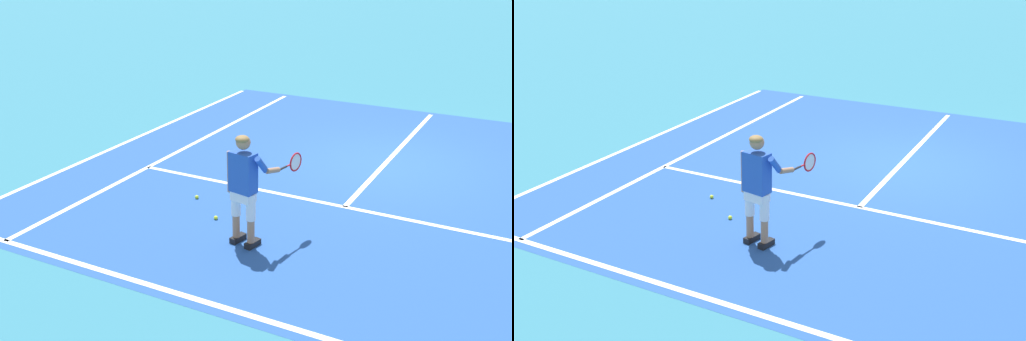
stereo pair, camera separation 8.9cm
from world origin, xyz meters
TOP-DOWN VIEW (x-y plane):
  - ground_plane at (0.00, 0.00)m, footprint 80.00×80.00m
  - court_inner_surface at (0.00, -0.97)m, footprint 10.98×10.35m
  - line_baseline at (0.00, -5.95)m, footprint 10.98×0.10m
  - line_service at (0.00, -2.40)m, footprint 8.23×0.10m
  - line_centre_service at (0.00, 0.80)m, footprint 0.10×6.40m
  - line_singles_left at (-4.12, -0.97)m, footprint 0.10×9.95m
  - line_doubles_left at (-5.49, -0.97)m, footprint 0.10×9.95m
  - tennis_player at (-0.86, -4.35)m, footprint 0.79×1.07m
  - tennis_ball_near_feet at (-2.41, -3.26)m, footprint 0.07×0.07m
  - tennis_ball_by_baseline at (-1.69, -3.83)m, footprint 0.07×0.07m

SIDE VIEW (x-z plane):
  - ground_plane at x=0.00m, z-range 0.00..0.00m
  - court_inner_surface at x=0.00m, z-range 0.00..0.00m
  - line_baseline at x=0.00m, z-range 0.00..0.01m
  - line_service at x=0.00m, z-range 0.00..0.01m
  - line_centre_service at x=0.00m, z-range 0.00..0.01m
  - line_singles_left at x=-4.12m, z-range 0.00..0.01m
  - line_doubles_left at x=-5.49m, z-range 0.00..0.01m
  - tennis_ball_near_feet at x=-2.41m, z-range 0.00..0.07m
  - tennis_ball_by_baseline at x=-1.69m, z-range 0.00..0.07m
  - tennis_player at x=-0.86m, z-range 0.13..1.85m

